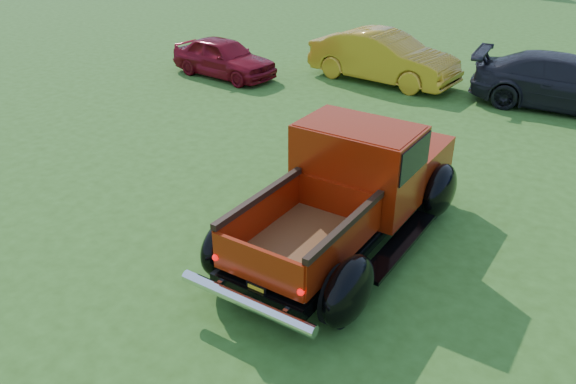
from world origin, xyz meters
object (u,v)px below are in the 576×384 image
Objects in this scene: pickup_truck at (356,184)px; show_car_yellow at (383,57)px; show_car_grey at (566,83)px; show_car_red at (224,57)px.

pickup_truck is 1.18× the size of show_car_yellow.
show_car_grey is at bearing 78.82° from pickup_truck.
show_car_red is 0.74× the size of show_car_grey.
show_car_grey is (2.28, 8.38, -0.22)m from pickup_truck.
show_car_red is 0.78× the size of show_car_yellow.
pickup_truck is 1.12× the size of show_car_grey.
show_car_grey reaches higher than show_car_red.
show_car_grey is (9.41, 1.91, 0.09)m from show_car_red.
pickup_truck is at bearing 163.00° from show_car_grey.
show_car_red is (-7.13, 6.47, -0.31)m from pickup_truck.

